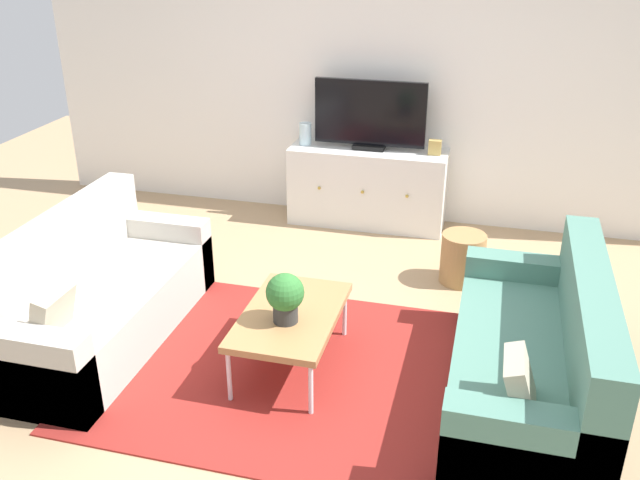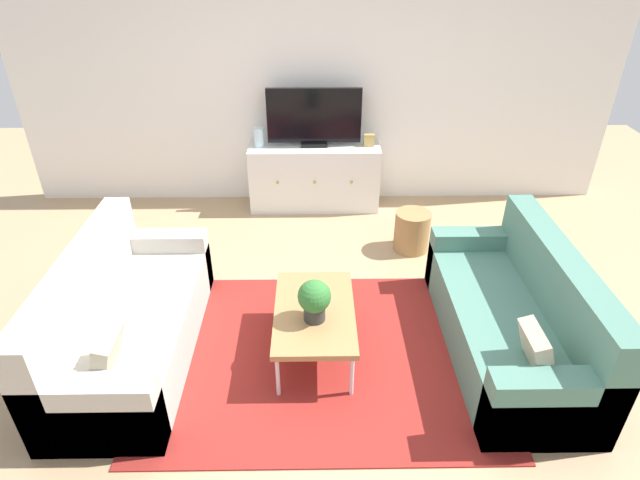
{
  "view_description": "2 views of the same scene",
  "coord_description": "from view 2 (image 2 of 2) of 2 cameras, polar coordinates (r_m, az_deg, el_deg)",
  "views": [
    {
      "loc": [
        1.06,
        -3.6,
        2.58
      ],
      "look_at": [
        0.0,
        0.43,
        0.65
      ],
      "focal_mm": 38.91,
      "sensor_mm": 36.0,
      "label": 1
    },
    {
      "loc": [
        -0.05,
        -2.99,
        2.72
      ],
      "look_at": [
        0.0,
        0.43,
        0.65
      ],
      "focal_mm": 28.98,
      "sensor_mm": 36.0,
      "label": 2
    }
  ],
  "objects": [
    {
      "name": "ground_plane",
      "position": [
        4.04,
        0.09,
        -11.1
      ],
      "size": [
        10.0,
        10.0,
        0.0
      ],
      "primitive_type": "plane",
      "color": "tan"
    },
    {
      "name": "wall_back",
      "position": [
        5.7,
        -0.32,
        17.33
      ],
      "size": [
        6.4,
        0.12,
        2.7
      ],
      "primitive_type": "cube",
      "color": "white",
      "rests_on": "ground_plane"
    },
    {
      "name": "area_rug",
      "position": [
        3.93,
        0.12,
        -12.51
      ],
      "size": [
        2.5,
        1.9,
        0.01
      ],
      "primitive_type": "cube",
      "color": "maroon",
      "rests_on": "ground_plane"
    },
    {
      "name": "couch_left_side",
      "position": [
        4.02,
        -21.05,
        -8.64
      ],
      "size": [
        0.8,
        1.81,
        0.84
      ],
      "color": "#B2ADA3",
      "rests_on": "ground_plane"
    },
    {
      "name": "couch_right_side",
      "position": [
        4.06,
        21.07,
        -8.26
      ],
      "size": [
        0.8,
        1.81,
        0.84
      ],
      "color": "#4C7A6B",
      "rests_on": "ground_plane"
    },
    {
      "name": "coffee_table",
      "position": [
        3.72,
        -0.62,
        -8.07
      ],
      "size": [
        0.57,
        0.93,
        0.39
      ],
      "color": "#A37547",
      "rests_on": "ground_plane"
    },
    {
      "name": "potted_plant",
      "position": [
        3.52,
        -0.62,
        -6.54
      ],
      "size": [
        0.23,
        0.23,
        0.31
      ],
      "color": "#2D2D2D",
      "rests_on": "coffee_table"
    },
    {
      "name": "tv_console",
      "position": [
        5.76,
        -0.62,
        7.02
      ],
      "size": [
        1.41,
        0.47,
        0.71
      ],
      "color": "silver",
      "rests_on": "ground_plane"
    },
    {
      "name": "flat_screen_tv",
      "position": [
        5.54,
        -0.66,
        13.37
      ],
      "size": [
        0.99,
        0.16,
        0.61
      ],
      "color": "black",
      "rests_on": "tv_console"
    },
    {
      "name": "glass_vase",
      "position": [
        5.62,
        -6.75,
        11.19
      ],
      "size": [
        0.11,
        0.11,
        0.2
      ],
      "primitive_type": "cylinder",
      "color": "silver",
      "rests_on": "tv_console"
    },
    {
      "name": "mantel_clock",
      "position": [
        5.63,
        5.44,
        10.94
      ],
      "size": [
        0.11,
        0.07,
        0.13
      ],
      "primitive_type": "cube",
      "color": "tan",
      "rests_on": "tv_console"
    },
    {
      "name": "wicker_basket",
      "position": [
        5.09,
        10.11,
        0.97
      ],
      "size": [
        0.34,
        0.34,
        0.4
      ],
      "primitive_type": "cylinder",
      "color": "#9E7547",
      "rests_on": "ground_plane"
    }
  ]
}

